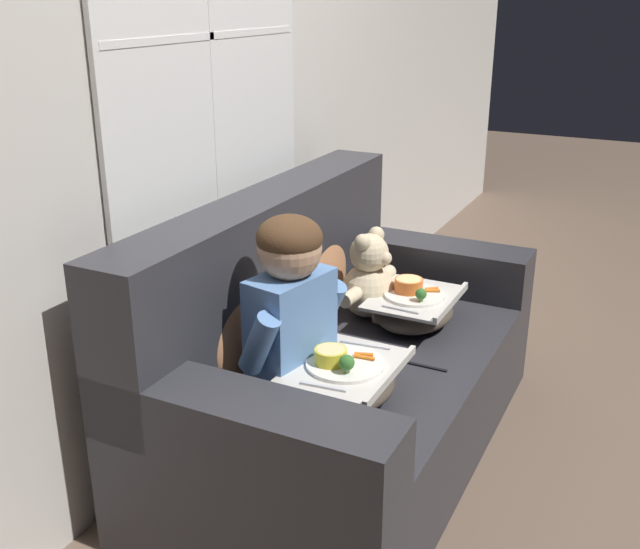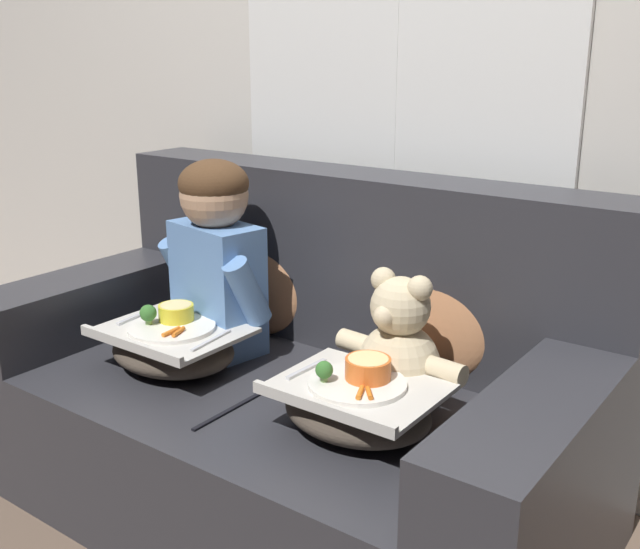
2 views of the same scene
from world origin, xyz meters
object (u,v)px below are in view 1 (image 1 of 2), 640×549
couch (333,365)px  teddy_bear (370,280)px  throw_pillow_behind_teddy (322,264)px  lap_tray_child (345,380)px  throw_pillow_behind_child (237,323)px  child_figure (291,296)px  lap_tray_teddy (414,308)px

couch → teddy_bear: couch is taller
throw_pillow_behind_teddy → lap_tray_child: bearing=-148.1°
lap_tray_child → throw_pillow_behind_child: bearing=89.8°
child_figure → couch: bearing=0.7°
throw_pillow_behind_teddy → lap_tray_teddy: (0.00, -0.40, -0.12)m
throw_pillow_behind_teddy → child_figure: (-0.63, -0.20, 0.14)m
child_figure → lap_tray_teddy: 0.71m
couch → child_figure: (-0.32, -0.00, 0.39)m
throw_pillow_behind_teddy → lap_tray_child: throw_pillow_behind_teddy is taller
lap_tray_child → lap_tray_teddy: bearing=0.0°
lap_tray_teddy → child_figure: bearing=163.2°
throw_pillow_behind_child → lap_tray_teddy: size_ratio=1.03×
teddy_bear → lap_tray_teddy: bearing=-89.9°
couch → lap_tray_teddy: 0.40m
throw_pillow_behind_child → lap_tray_child: 0.41m
throw_pillow_behind_child → lap_tray_child: size_ratio=1.00×
teddy_bear → lap_tray_teddy: teddy_bear is taller
couch → throw_pillow_behind_teddy: bearing=32.3°
lap_tray_child → lap_tray_teddy: 0.64m
teddy_bear → lap_tray_teddy: (0.00, -0.19, -0.08)m
throw_pillow_behind_teddy → couch: bearing=-147.7°
lap_tray_teddy → throw_pillow_behind_child: bearing=148.0°
teddy_bear → throw_pillow_behind_child: bearing=161.8°
couch → throw_pillow_behind_child: bearing=147.7°
lap_tray_child → teddy_bear: bearing=16.5°
throw_pillow_behind_child → throw_pillow_behind_teddy: throw_pillow_behind_child is taller
throw_pillow_behind_teddy → lap_tray_teddy: throw_pillow_behind_teddy is taller
throw_pillow_behind_child → teddy_bear: (0.63, -0.21, -0.03)m
child_figure → lap_tray_teddy: size_ratio=1.50×
teddy_bear → child_figure: bearing=179.6°
child_figure → lap_tray_child: child_figure is taller
couch → throw_pillow_behind_child: couch is taller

